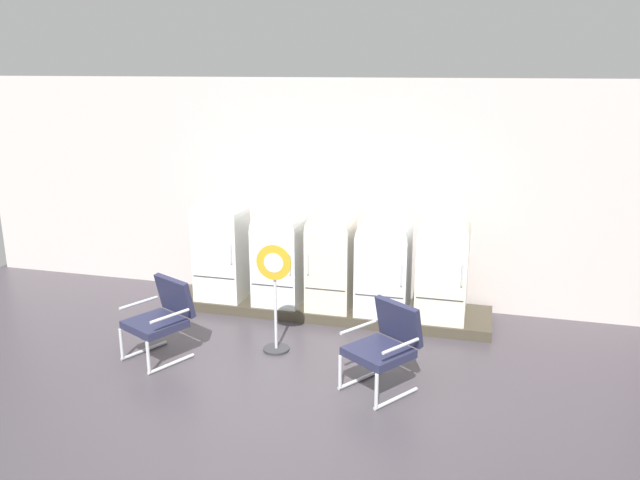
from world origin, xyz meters
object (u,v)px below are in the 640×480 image
at_px(refrigerator_1, 280,251).
at_px(refrigerator_2, 331,255).
at_px(refrigerator_0, 221,242).
at_px(refrigerator_4, 443,262).
at_px(sign_stand, 275,302).
at_px(armchair_right, 385,343).
at_px(armchair_left, 162,315).
at_px(refrigerator_3, 384,260).

xyz_separation_m(refrigerator_1, refrigerator_2, (0.74, -0.05, 0.01)).
distance_m(refrigerator_0, refrigerator_4, 3.09).
bearing_deg(refrigerator_1, refrigerator_0, -176.51).
bearing_deg(sign_stand, refrigerator_0, 134.63).
bearing_deg(armchair_right, armchair_left, 178.21).
bearing_deg(armchair_right, refrigerator_2, 120.06).
bearing_deg(armchair_left, refrigerator_0, 88.86).
xyz_separation_m(refrigerator_0, armchair_right, (2.63, -1.79, -0.44)).
bearing_deg(refrigerator_3, refrigerator_2, -179.26).
relative_size(refrigerator_2, armchair_right, 1.51).
relative_size(refrigerator_0, refrigerator_3, 1.11).
relative_size(refrigerator_1, armchair_right, 1.49).
bearing_deg(sign_stand, armchair_right, -21.65).
height_order(refrigerator_2, sign_stand, refrigerator_2).
height_order(refrigerator_0, refrigerator_3, refrigerator_0).
height_order(refrigerator_4, armchair_left, refrigerator_4).
bearing_deg(armchair_right, refrigerator_0, 145.75).
distance_m(refrigerator_2, armchair_left, 2.39).
distance_m(refrigerator_3, refrigerator_4, 0.77).
xyz_separation_m(refrigerator_0, sign_stand, (1.21, -1.23, -0.33)).
xyz_separation_m(refrigerator_4, armchair_left, (-3.12, -1.71, -0.40)).
xyz_separation_m(refrigerator_2, refrigerator_4, (1.49, -0.01, 0.03)).
distance_m(refrigerator_1, armchair_right, 2.59).
bearing_deg(refrigerator_0, refrigerator_2, 0.25).
bearing_deg(refrigerator_4, refrigerator_1, 178.62).
distance_m(armchair_left, armchair_right, 2.67).
bearing_deg(refrigerator_2, armchair_left, -133.46).
distance_m(refrigerator_0, refrigerator_3, 2.32).
height_order(armchair_left, sign_stand, sign_stand).
relative_size(refrigerator_4, armchair_left, 1.56).
height_order(refrigerator_2, armchair_right, refrigerator_2).
distance_m(armchair_left, sign_stand, 1.34).
relative_size(refrigerator_2, armchair_left, 1.51).
height_order(refrigerator_0, armchair_left, refrigerator_0).
relative_size(refrigerator_0, armchair_left, 1.65).
relative_size(refrigerator_4, sign_stand, 1.09).
bearing_deg(refrigerator_4, sign_stand, -146.75).
height_order(refrigerator_1, refrigerator_4, refrigerator_4).
relative_size(refrigerator_1, armchair_left, 1.49).
distance_m(refrigerator_0, refrigerator_2, 1.59).
xyz_separation_m(refrigerator_0, armchair_left, (-0.03, -1.71, -0.44)).
distance_m(refrigerator_1, refrigerator_2, 0.74).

